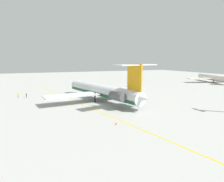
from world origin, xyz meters
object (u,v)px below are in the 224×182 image
object	(u,v)px
safety_cone_wingtip	(99,88)
ground_crew_starboard	(18,95)
ground_crew_near_nose	(102,87)
safety_cone_nose	(116,123)
airliner_far_left	(213,78)
ground_crew_near_tail	(26,95)
main_jetliner	(103,91)
ground_crew_portside	(126,87)
safety_cone_tail	(103,89)

from	to	relation	value
safety_cone_wingtip	ground_crew_starboard	bearing A→B (deg)	-75.10
ground_crew_near_nose	safety_cone_nose	xyz separation A→B (m)	(50.68, -15.52, -0.82)
airliner_far_left	ground_crew_near_tail	world-z (taller)	airliner_far_left
main_jetliner	safety_cone_nose	size ratio (longest dim) A/B	78.64
ground_crew_near_tail	ground_crew_starboard	world-z (taller)	ground_crew_starboard
airliner_far_left	safety_cone_wingtip	bearing A→B (deg)	107.86
safety_cone_nose	ground_crew_portside	bearing A→B (deg)	150.54
ground_crew_near_nose	ground_crew_near_tail	distance (m)	34.26
ground_crew_starboard	safety_cone_wingtip	size ratio (longest dim) A/B	3.12
ground_crew_near_nose	ground_crew_portside	bearing A→B (deg)	-132.63
safety_cone_nose	ground_crew_near_tail	bearing A→B (deg)	-157.16
main_jetliner	airliner_far_left	world-z (taller)	main_jetliner
airliner_far_left	safety_cone_tail	xyz separation A→B (m)	(2.62, -74.01, -2.62)
ground_crew_near_tail	safety_cone_nose	world-z (taller)	ground_crew_near_tail
main_jetliner	ground_crew_portside	distance (m)	28.91
ground_crew_near_tail	safety_cone_tail	world-z (taller)	ground_crew_near_tail
airliner_far_left	ground_crew_portside	world-z (taller)	airliner_far_left
main_jetliner	ground_crew_near_tail	size ratio (longest dim) A/B	25.37
ground_crew_portside	safety_cone_tail	xyz separation A→B (m)	(-3.25, -10.63, -0.78)
main_jetliner	ground_crew_near_tail	bearing A→B (deg)	41.96
ground_crew_starboard	ground_crew_near_nose	bearing A→B (deg)	-150.76
main_jetliner	ground_crew_starboard	world-z (taller)	main_jetliner
main_jetliner	safety_cone_tail	world-z (taller)	main_jetliner
ground_crew_near_tail	ground_crew_starboard	size ratio (longest dim) A/B	0.99
ground_crew_portside	safety_cone_nose	size ratio (longest dim) A/B	3.04
safety_cone_nose	safety_cone_tail	distance (m)	51.49
ground_crew_near_nose	safety_cone_nose	distance (m)	53.01
ground_crew_near_nose	safety_cone_wingtip	world-z (taller)	ground_crew_near_nose
ground_crew_starboard	safety_cone_wingtip	world-z (taller)	ground_crew_starboard
ground_crew_near_nose	ground_crew_starboard	world-z (taller)	ground_crew_near_nose
ground_crew_near_tail	ground_crew_portside	distance (m)	43.65
main_jetliner	safety_cone_wingtip	xyz separation A→B (m)	(-27.57, 8.09, -3.19)
airliner_far_left	ground_crew_near_nose	xyz separation A→B (m)	(1.10, -73.79, -1.80)
ground_crew_near_nose	ground_crew_starboard	distance (m)	36.59
ground_crew_near_nose	ground_crew_starboard	xyz separation A→B (m)	(7.62, -35.79, -0.01)
main_jetliner	ground_crew_portside	xyz separation A→B (m)	(-21.18, 19.53, -2.41)
main_jetliner	ground_crew_near_nose	size ratio (longest dim) A/B	25.08
safety_cone_wingtip	ground_crew_portside	bearing A→B (deg)	60.82
ground_crew_near_tail	ground_crew_portside	bearing A→B (deg)	60.47
main_jetliner	safety_cone_nose	bearing A→B (deg)	152.59
safety_cone_wingtip	airliner_far_left	bearing A→B (deg)	89.60
safety_cone_wingtip	safety_cone_tail	bearing A→B (deg)	14.52
main_jetliner	ground_crew_starboard	xyz separation A→B (m)	(-18.32, -26.67, -2.38)
airliner_far_left	ground_crew_portside	size ratio (longest dim) A/B	19.30
airliner_far_left	ground_crew_portside	xyz separation A→B (m)	(5.86, -63.38, -1.83)
ground_crew_starboard	ground_crew_portside	bearing A→B (deg)	-159.24
airliner_far_left	ground_crew_near_nose	world-z (taller)	airliner_far_left
ground_crew_starboard	safety_cone_nose	distance (m)	47.60
airliner_far_left	safety_cone_nose	xyz separation A→B (m)	(51.78, -89.31, -2.62)
airliner_far_left	safety_cone_tail	size ratio (longest dim) A/B	58.62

